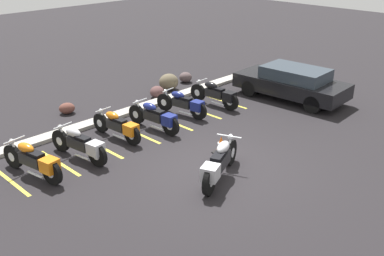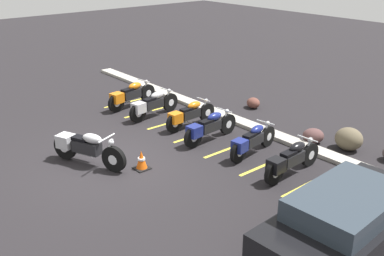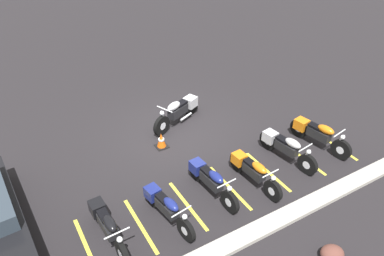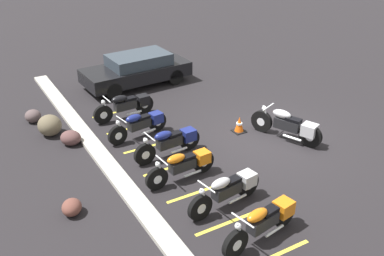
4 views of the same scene
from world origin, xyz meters
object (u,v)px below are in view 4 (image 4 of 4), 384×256
at_px(parked_bike_5, 127,105).
at_px(landscape_rock_0, 71,138).
at_px(car_black, 137,69).
at_px(landscape_rock_3, 72,207).
at_px(landscape_rock_2, 50,125).
at_px(parked_bike_2, 184,165).
at_px(parked_bike_1, 229,189).
at_px(landscape_rock_1, 33,116).
at_px(motorcycle_silver_featured, 289,125).
at_px(traffic_cone, 239,125).
at_px(parked_bike_3, 171,142).
at_px(parked_bike_4, 141,124).
at_px(parked_bike_0, 265,221).

bearing_deg(parked_bike_5, landscape_rock_0, 19.18).
relative_size(car_black, landscape_rock_3, 7.81).
distance_m(parked_bike_5, landscape_rock_2, 2.68).
distance_m(parked_bike_2, car_black, 7.23).
bearing_deg(landscape_rock_3, car_black, -34.81).
height_order(parked_bike_1, car_black, car_black).
height_order(parked_bike_1, landscape_rock_1, parked_bike_1).
height_order(motorcycle_silver_featured, landscape_rock_3, motorcycle_silver_featured).
height_order(parked_bike_2, traffic_cone, parked_bike_2).
height_order(parked_bike_1, landscape_rock_3, parked_bike_1).
xyz_separation_m(motorcycle_silver_featured, parked_bike_3, (1.01, 3.67, -0.04)).
distance_m(parked_bike_4, car_black, 4.52).
distance_m(car_black, landscape_rock_0, 5.26).
bearing_deg(landscape_rock_3, traffic_cone, -76.18).
height_order(parked_bike_0, landscape_rock_0, parked_bike_0).
bearing_deg(traffic_cone, parked_bike_2, 117.53).
distance_m(motorcycle_silver_featured, traffic_cone, 1.63).
distance_m(motorcycle_silver_featured, parked_bike_0, 4.85).
bearing_deg(landscape_rock_0, landscape_rock_1, 16.47).
distance_m(motorcycle_silver_featured, landscape_rock_1, 8.62).
bearing_deg(landscape_rock_2, motorcycle_silver_featured, -122.75).
xyz_separation_m(parked_bike_2, traffic_cone, (1.53, -2.93, -0.20)).
bearing_deg(parked_bike_1, parked_bike_0, 82.46).
bearing_deg(parked_bike_0, landscape_rock_0, -78.87).
bearing_deg(landscape_rock_1, parked_bike_1, -156.55).
bearing_deg(parked_bike_5, parked_bike_3, 89.33).
xyz_separation_m(parked_bike_5, landscape_rock_1, (1.29, 2.95, -0.25)).
bearing_deg(motorcycle_silver_featured, car_black, -4.24).
distance_m(parked_bike_1, landscape_rock_3, 3.86).
relative_size(parked_bike_5, landscape_rock_2, 2.70).
bearing_deg(car_black, parked_bike_3, 72.76).
xyz_separation_m(parked_bike_0, traffic_cone, (4.53, -2.55, -0.23)).
bearing_deg(landscape_rock_3, parked_bike_0, -130.93).
bearing_deg(parked_bike_1, landscape_rock_3, -32.76).
distance_m(car_black, landscape_rock_2, 4.97).
xyz_separation_m(parked_bike_2, parked_bike_5, (4.38, -0.17, 0.02)).
bearing_deg(parked_bike_5, parked_bike_1, 89.27).
xyz_separation_m(motorcycle_silver_featured, parked_bike_0, (-3.28, 3.57, -0.03)).
height_order(parked_bike_3, landscape_rock_0, parked_bike_3).
relative_size(parked_bike_4, traffic_cone, 3.99).
bearing_deg(landscape_rock_2, parked_bike_0, -158.77).
bearing_deg(parked_bike_2, landscape_rock_3, -4.66).
relative_size(motorcycle_silver_featured, parked_bike_3, 1.03).
xyz_separation_m(landscape_rock_0, landscape_rock_1, (2.21, 0.65, -0.01)).
height_order(motorcycle_silver_featured, parked_bike_1, motorcycle_silver_featured).
distance_m(motorcycle_silver_featured, parked_bike_1, 4.03).
bearing_deg(parked_bike_3, traffic_cone, -179.42).
bearing_deg(landscape_rock_2, parked_bike_1, -154.43).
bearing_deg(landscape_rock_0, traffic_cone, -110.96).
bearing_deg(parked_bike_5, parked_bike_0, 88.96).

